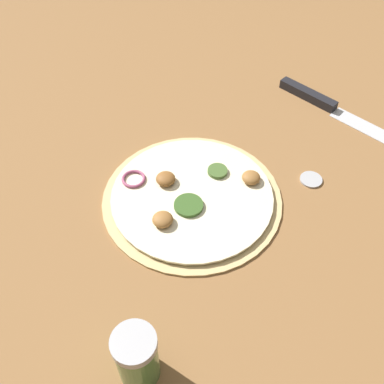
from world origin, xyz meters
name	(u,v)px	position (x,y,z in m)	size (l,w,h in m)	color
ground_plane	(192,199)	(0.00, 0.00, 0.00)	(3.00, 3.00, 0.00)	olive
pizza	(192,196)	(0.00, 0.00, 0.01)	(0.29, 0.29, 0.03)	#D6B77A
knife	(323,103)	(-0.02, 0.36, 0.01)	(0.30, 0.06, 0.02)	silver
spice_jar	(137,357)	(0.17, -0.23, 0.05)	(0.05, 0.05, 0.09)	#4C7F42
loose_cap	(311,179)	(0.10, 0.18, 0.00)	(0.04, 0.04, 0.01)	#B2B2B7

